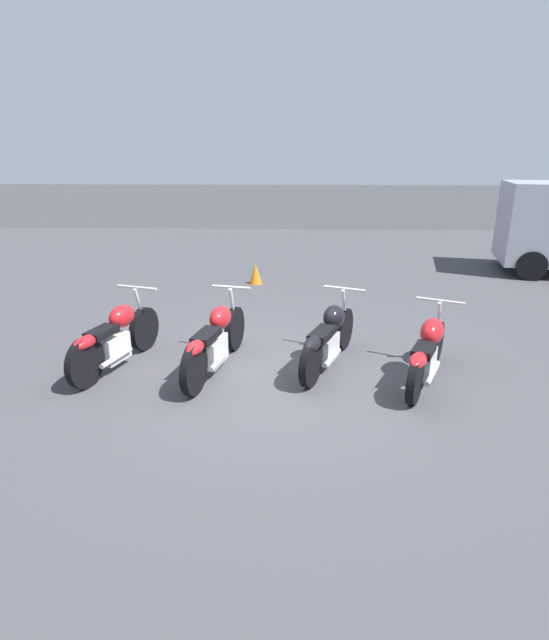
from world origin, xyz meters
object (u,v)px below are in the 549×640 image
motorcycle_slot_1 (215,341)px  motorcycle_slot_3 (428,351)px  traffic_cone_near (256,274)px  motorcycle_slot_2 (329,338)px  motorcycle_slot_0 (115,338)px

motorcycle_slot_1 → motorcycle_slot_3: bearing=7.8°
motorcycle_slot_1 → traffic_cone_near: motorcycle_slot_1 is taller
motorcycle_slot_2 → motorcycle_slot_1: bearing=-150.5°
motorcycle_slot_2 → traffic_cone_near: (-1.39, 4.69, -0.20)m
motorcycle_slot_2 → traffic_cone_near: bearing=128.9°
motorcycle_slot_0 → traffic_cone_near: (1.61, 4.84, -0.21)m
traffic_cone_near → motorcycle_slot_2: bearing=-73.5°
motorcycle_slot_3 → traffic_cone_near: (-2.67, 5.11, -0.20)m
motorcycle_slot_3 → traffic_cone_near: size_ratio=4.06×
motorcycle_slot_1 → traffic_cone_near: size_ratio=4.74×
motorcycle_slot_0 → motorcycle_slot_2: bearing=19.2°
motorcycle_slot_0 → motorcycle_slot_1: 1.42m
motorcycle_slot_0 → motorcycle_slot_1: (1.42, -0.04, -0.00)m
motorcycle_slot_0 → traffic_cone_near: bearing=87.9°
motorcycle_slot_1 → motorcycle_slot_2: bearing=19.4°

